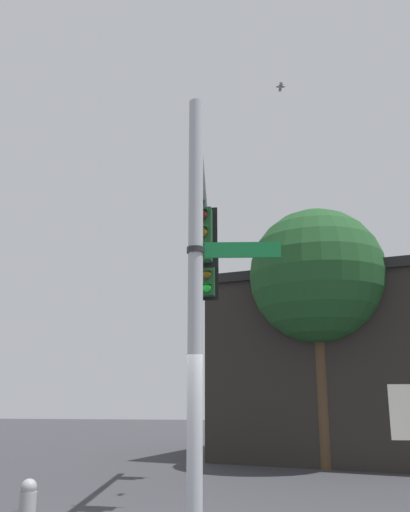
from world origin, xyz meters
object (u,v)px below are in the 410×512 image
bird_flying (281,86)px  fire_hydrant (27,509)px  traffic_light_mid_inner (207,276)px  street_name_sign (224,250)px  traffic_light_nearest_pole (202,234)px

bird_flying → fire_hydrant: (3.83, 3.36, -8.42)m
traffic_light_mid_inner → street_name_sign: bearing=99.5°
traffic_light_mid_inner → bird_flying: (-2.02, 2.48, 3.84)m
traffic_light_mid_inner → fire_hydrant: traffic_light_mid_inner is taller
traffic_light_mid_inner → fire_hydrant: 7.64m
traffic_light_nearest_pole → traffic_light_mid_inner: bearing=-84.0°
traffic_light_nearest_pole → bird_flying: size_ratio=4.18×
traffic_light_nearest_pole → street_name_sign: bearing=104.1°
traffic_light_nearest_pole → street_name_sign: (-0.68, 2.72, -1.06)m
traffic_light_nearest_pole → traffic_light_mid_inner: size_ratio=1.00×
street_name_sign → bird_flying: 6.38m
traffic_light_nearest_pole → street_name_sign: 3.00m
traffic_light_mid_inner → fire_hydrant: (1.81, 5.84, -4.58)m
traffic_light_mid_inner → street_name_sign: size_ratio=1.01×
traffic_light_nearest_pole → traffic_light_mid_inner: (0.39, -3.74, 0.00)m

